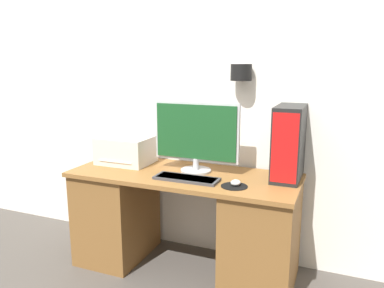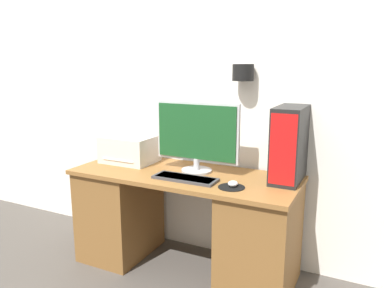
% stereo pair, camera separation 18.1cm
% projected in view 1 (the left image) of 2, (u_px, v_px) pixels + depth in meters
% --- Properties ---
extents(wall_back, '(6.40, 0.20, 2.70)m').
position_uv_depth(wall_back, '(203.00, 83.00, 2.85)').
color(wall_back, white).
rests_on(wall_back, ground_plane).
extents(desk, '(1.61, 0.64, 0.74)m').
position_uv_depth(desk, '(184.00, 220.00, 2.72)').
color(desk, brown).
rests_on(desk, ground_plane).
extents(monitor, '(0.63, 0.22, 0.50)m').
position_uv_depth(monitor, '(196.00, 135.00, 2.63)').
color(monitor, '#B7B7BC').
rests_on(monitor, desk).
extents(keyboard, '(0.44, 0.15, 0.02)m').
position_uv_depth(keyboard, '(187.00, 178.00, 2.49)').
color(keyboard, '#3D3D42').
rests_on(keyboard, desk).
extents(mousepad, '(0.17, 0.17, 0.00)m').
position_uv_depth(mousepad, '(234.00, 186.00, 2.35)').
color(mousepad, black).
rests_on(mousepad, desk).
extents(mouse, '(0.06, 0.07, 0.04)m').
position_uv_depth(mouse, '(236.00, 183.00, 2.36)').
color(mouse, silver).
rests_on(mouse, mousepad).
extents(computer_tower, '(0.18, 0.38, 0.49)m').
position_uv_depth(computer_tower, '(289.00, 143.00, 2.47)').
color(computer_tower, black).
rests_on(computer_tower, desk).
extents(printer, '(0.40, 0.31, 0.21)m').
position_uv_depth(printer, '(126.00, 150.00, 2.90)').
color(printer, beige).
rests_on(printer, desk).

